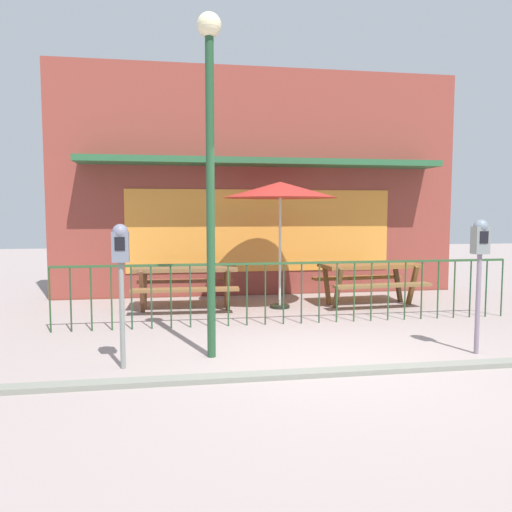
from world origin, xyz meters
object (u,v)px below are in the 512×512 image
Objects in this scene: street_lamp at (210,137)px; parking_meter_far at (480,251)px; picnic_table_left at (185,275)px; parking_meter_near at (121,258)px; patio_umbrella at (280,191)px; picnic_table_right at (369,272)px.

parking_meter_far is at bearing -6.91° from street_lamp.
picnic_table_left is 1.15× the size of parking_meter_near.
picnic_table_left is 0.81× the size of patio_umbrella.
parking_meter_far is at bearing -62.10° from patio_umbrella.
parking_meter_far is at bearing -1.32° from parking_meter_near.
parking_meter_near is 0.40× the size of street_lamp.
parking_meter_near is 0.98× the size of parking_meter_far.
parking_meter_near is at bearing -142.02° from picnic_table_right.
picnic_table_left and picnic_table_right have the same top height.
picnic_table_left is 3.49m from parking_meter_near.
parking_meter_far is 3.51m from street_lamp.
picnic_table_left is 2.27m from patio_umbrella.
parking_meter_near is (-4.19, -3.27, 0.63)m from picnic_table_right.
parking_meter_far is (1.76, -3.32, -0.85)m from patio_umbrella.
patio_umbrella is 0.57× the size of street_lamp.
picnic_table_right is at bearing -1.21° from picnic_table_left.
picnic_table_right is (3.41, -0.07, 0.00)m from picnic_table_left.
parking_meter_near is 1.72m from street_lamp.
parking_meter_far is (4.23, -0.10, 0.03)m from parking_meter_near.
picnic_table_right is 0.47× the size of street_lamp.
parking_meter_far is (0.04, -3.37, 0.66)m from picnic_table_right.
street_lamp is (0.23, -3.05, 1.99)m from picnic_table_left.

